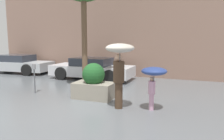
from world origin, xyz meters
TOP-DOWN VIEW (x-y plane):
  - ground_plane at (0.00, 0.00)m, footprint 40.00×40.00m
  - building_facade at (0.00, 6.50)m, footprint 18.00×0.30m
  - planter_box at (0.14, 1.34)m, footprint 1.47×0.83m
  - person_adult at (1.43, 0.47)m, footprint 0.86×0.86m
  - person_child at (2.44, 0.69)m, footprint 0.76×0.76m
  - parked_car_near at (-1.64, 4.84)m, footprint 4.54×1.98m
  - parked_car_far at (-7.22, 5.16)m, footprint 4.82×2.15m
  - parking_meter at (-2.43, 1.21)m, footprint 0.14×0.14m

SIDE VIEW (x-z plane):
  - ground_plane at x=0.00m, z-range 0.00..0.00m
  - parked_car_near at x=-1.64m, z-range -0.02..1.14m
  - parked_car_far at x=-7.22m, z-range -0.02..1.14m
  - planter_box at x=0.14m, z-range -0.09..1.22m
  - parking_meter at x=-2.43m, z-range 0.26..1.44m
  - person_child at x=2.44m, z-range 0.43..1.78m
  - person_adult at x=1.43m, z-range 0.49..2.53m
  - building_facade at x=0.00m, z-range 0.00..6.00m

